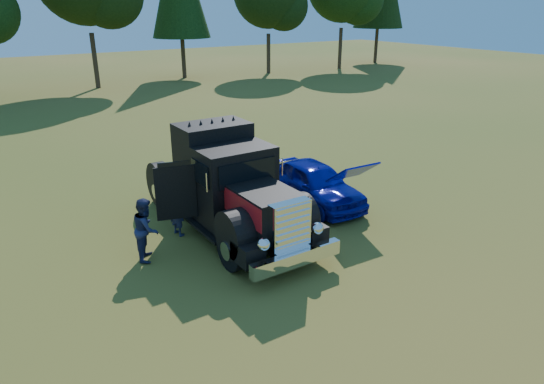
{
  "coord_description": "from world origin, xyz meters",
  "views": [
    {
      "loc": [
        -5.7,
        -9.81,
        6.19
      ],
      "look_at": [
        1.01,
        0.43,
        1.43
      ],
      "focal_mm": 32.0,
      "sensor_mm": 36.0,
      "label": 1
    }
  ],
  "objects_px": {
    "diamond_t_truck": "(228,188)",
    "spectator_far": "(146,229)",
    "hotrod_coupe": "(315,183)",
    "spectator_near": "(177,209)"
  },
  "relations": [
    {
      "from": "spectator_far",
      "to": "diamond_t_truck",
      "type": "bearing_deg",
      "value": -55.67
    },
    {
      "from": "hotrod_coupe",
      "to": "spectator_far",
      "type": "relative_size",
      "value": 2.58
    },
    {
      "from": "diamond_t_truck",
      "to": "spectator_near",
      "type": "xyz_separation_m",
      "value": [
        -1.39,
        0.5,
        -0.49
      ]
    },
    {
      "from": "diamond_t_truck",
      "to": "hotrod_coupe",
      "type": "xyz_separation_m",
      "value": [
        3.32,
        0.22,
        -0.57
      ]
    },
    {
      "from": "diamond_t_truck",
      "to": "spectator_far",
      "type": "relative_size",
      "value": 4.32
    },
    {
      "from": "hotrod_coupe",
      "to": "spectator_far",
      "type": "xyz_separation_m",
      "value": [
        -5.91,
        -0.59,
        0.12
      ]
    },
    {
      "from": "spectator_near",
      "to": "spectator_far",
      "type": "distance_m",
      "value": 1.48
    },
    {
      "from": "hotrod_coupe",
      "to": "spectator_near",
      "type": "relative_size",
      "value": 2.72
    },
    {
      "from": "hotrod_coupe",
      "to": "spectator_far",
      "type": "distance_m",
      "value": 5.94
    },
    {
      "from": "spectator_near",
      "to": "spectator_far",
      "type": "xyz_separation_m",
      "value": [
        -1.2,
        -0.87,
        0.04
      ]
    }
  ]
}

